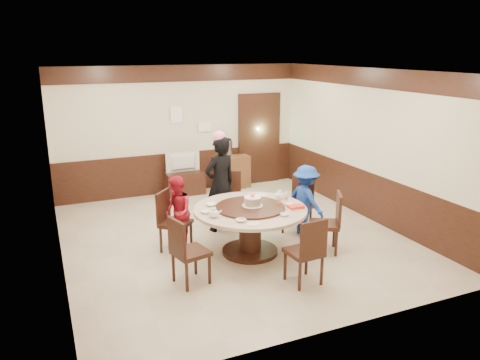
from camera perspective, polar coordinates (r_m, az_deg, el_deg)
name	(u,v)px	position (r m, az deg, el deg)	size (l,w,h in m)	color
room	(233,177)	(7.78, -0.89, 0.41)	(6.00, 6.04, 2.84)	#C4B49D
banquet_table	(250,221)	(7.33, 1.24, -5.05)	(1.76, 1.76, 0.78)	black
chair_0	(298,215)	(8.32, 7.03, -4.28)	(0.61, 0.61, 0.97)	black
chair_1	(229,209)	(8.59, -1.29, -3.50)	(0.58, 0.59, 0.97)	black
chair_2	(175,232)	(7.60, -7.97, -6.27)	(0.62, 0.62, 0.97)	black
chair_3	(190,263)	(6.54, -6.15, -9.99)	(0.54, 0.53, 0.97)	black
chair_4	(304,263)	(6.56, 7.86, -9.94)	(0.47, 0.48, 0.97)	black
chair_5	(325,233)	(7.60, 10.37, -6.39)	(0.60, 0.60, 0.97)	black
person_standing	(220,184)	(8.19, -2.45, -0.49)	(0.62, 0.41, 1.70)	black
person_red	(177,213)	(7.58, -7.71, -3.95)	(0.58, 0.45, 1.20)	#AD1728
person_blue	(306,200)	(8.12, 8.00, -2.48)	(0.80, 0.46, 1.23)	#183D9E
birthday_cake	(253,201)	(7.25, 1.54, -2.60)	(0.32, 0.32, 0.21)	white
teapot_left	(214,214)	(6.85, -3.20, -4.11)	(0.17, 0.15, 0.13)	white
teapot_right	(279,196)	(7.69, 4.83, -1.90)	(0.17, 0.15, 0.13)	white
bowl_0	(211,205)	(7.36, -3.58, -3.03)	(0.16, 0.16, 0.04)	white
bowl_1	(284,215)	(6.94, 5.41, -4.24)	(0.13, 0.13, 0.04)	white
bowl_2	(241,220)	(6.70, 0.12, -4.94)	(0.15, 0.15, 0.04)	white
bowl_3	(288,204)	(7.42, 5.93, -2.93)	(0.13, 0.13, 0.04)	white
bowl_4	(206,212)	(7.06, -4.16, -3.88)	(0.15, 0.15, 0.04)	white
saucer_near	(253,224)	(6.60, 1.62, -5.38)	(0.18, 0.18, 0.01)	white
saucer_far	(262,195)	(7.86, 2.73, -1.88)	(0.18, 0.18, 0.01)	white
shrimp_platter	(296,208)	(7.24, 6.84, -3.37)	(0.30, 0.20, 0.06)	white
bottle_0	(279,200)	(7.40, 4.75, -2.45)	(0.06, 0.06, 0.16)	white
bottle_1	(286,197)	(7.55, 5.67, -2.12)	(0.06, 0.06, 0.16)	white
tv_stand	(185,183)	(10.48, -6.78, -0.36)	(0.85, 0.45, 0.50)	black
television	(184,162)	(10.36, -6.86, 2.15)	(0.77, 0.10, 0.44)	gray
side_cabinet	(232,172)	(10.84, -1.01, 0.98)	(0.80, 0.40, 0.75)	brown
thermos	(229,148)	(10.69, -1.33, 3.87)	(0.15, 0.15, 0.38)	silver
notice_left	(176,115)	(10.34, -7.76, 7.90)	(0.25, 0.00, 0.35)	white
notice_right	(205,126)	(10.58, -4.29, 6.52)	(0.30, 0.00, 0.22)	white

